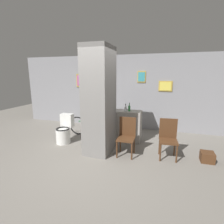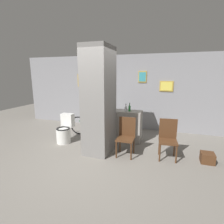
{
  "view_description": "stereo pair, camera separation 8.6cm",
  "coord_description": "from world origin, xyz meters",
  "px_view_note": "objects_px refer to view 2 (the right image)",
  "views": [
    {
      "loc": [
        1.53,
        -3.51,
        1.95
      ],
      "look_at": [
        0.18,
        0.85,
        0.95
      ],
      "focal_mm": 28.0,
      "sensor_mm": 36.0,
      "label": 1
    },
    {
      "loc": [
        1.61,
        -3.48,
        1.95
      ],
      "look_at": [
        0.18,
        0.85,
        0.95
      ],
      "focal_mm": 28.0,
      "sensor_mm": 36.0,
      "label": 2
    }
  ],
  "objects_px": {
    "toilet": "(65,131)",
    "chair_by_doorway": "(168,137)",
    "bicycle": "(91,126)",
    "bottle_tall": "(129,108)",
    "chair_near_pillar": "(126,135)"
  },
  "relations": [
    {
      "from": "chair_near_pillar",
      "to": "bottle_tall",
      "type": "distance_m",
      "value": 1.01
    },
    {
      "from": "chair_near_pillar",
      "to": "toilet",
      "type": "bearing_deg",
      "value": 171.42
    },
    {
      "from": "chair_by_doorway",
      "to": "bottle_tall",
      "type": "bearing_deg",
      "value": 140.82
    },
    {
      "from": "toilet",
      "to": "bicycle",
      "type": "bearing_deg",
      "value": 53.34
    },
    {
      "from": "toilet",
      "to": "bottle_tall",
      "type": "height_order",
      "value": "bottle_tall"
    },
    {
      "from": "bicycle",
      "to": "bottle_tall",
      "type": "distance_m",
      "value": 1.42
    },
    {
      "from": "chair_near_pillar",
      "to": "bicycle",
      "type": "height_order",
      "value": "chair_near_pillar"
    },
    {
      "from": "chair_near_pillar",
      "to": "chair_by_doorway",
      "type": "height_order",
      "value": "same"
    },
    {
      "from": "toilet",
      "to": "chair_near_pillar",
      "type": "xyz_separation_m",
      "value": [
        1.89,
        -0.24,
        0.17
      ]
    },
    {
      "from": "chair_near_pillar",
      "to": "bicycle",
      "type": "relative_size",
      "value": 0.61
    },
    {
      "from": "chair_near_pillar",
      "to": "chair_by_doorway",
      "type": "distance_m",
      "value": 0.98
    },
    {
      "from": "toilet",
      "to": "chair_by_doorway",
      "type": "xyz_separation_m",
      "value": [
        2.85,
        -0.09,
        0.17
      ]
    },
    {
      "from": "bottle_tall",
      "to": "bicycle",
      "type": "bearing_deg",
      "value": 176.96
    },
    {
      "from": "toilet",
      "to": "chair_by_doorway",
      "type": "distance_m",
      "value": 2.86
    },
    {
      "from": "chair_near_pillar",
      "to": "bottle_tall",
      "type": "height_order",
      "value": "bottle_tall"
    }
  ]
}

